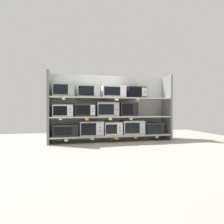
# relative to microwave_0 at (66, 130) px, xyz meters

# --- Properties ---
(ground) EXTENTS (6.85, 6.00, 0.02)m
(ground) POSITION_rel_microwave_0_xyz_m (1.09, -1.00, -0.30)
(ground) COLOR gray
(back_panel) EXTENTS (3.05, 0.04, 1.62)m
(back_panel) POSITION_rel_microwave_0_xyz_m (1.09, 0.27, 0.52)
(back_panel) COLOR #B2B2AD
(back_panel) RESTS_ON ground
(upright_left) EXTENTS (0.05, 0.49, 1.62)m
(upright_left) POSITION_rel_microwave_0_xyz_m (-0.37, 0.00, 0.52)
(upright_left) COLOR slate
(upright_left) RESTS_ON ground
(upright_right) EXTENTS (0.05, 0.49, 1.62)m
(upright_right) POSITION_rel_microwave_0_xyz_m (2.54, 0.00, 0.52)
(upright_right) COLOR slate
(upright_right) RESTS_ON ground
(shelf_0) EXTENTS (2.85, 0.49, 0.03)m
(shelf_0) POSITION_rel_microwave_0_xyz_m (1.09, 0.00, -0.15)
(shelf_0) COLOR beige
(shelf_0) RESTS_ON ground
(microwave_0) EXTENTS (0.56, 0.36, 0.26)m
(microwave_0) POSITION_rel_microwave_0_xyz_m (0.00, 0.00, 0.00)
(microwave_0) COLOR #2D312E
(microwave_0) RESTS_ON shelf_0
(microwave_1) EXTENTS (0.54, 0.44, 0.33)m
(microwave_1) POSITION_rel_microwave_0_xyz_m (0.58, -0.00, 0.04)
(microwave_1) COLOR #9C9FA9
(microwave_1) RESTS_ON shelf_0
(microwave_2) EXTENTS (0.42, 0.36, 0.30)m
(microwave_2) POSITION_rel_microwave_0_xyz_m (1.10, 0.00, 0.02)
(microwave_2) COLOR silver
(microwave_2) RESTS_ON shelf_0
(microwave_3) EXTENTS (0.53, 0.37, 0.33)m
(microwave_3) POSITION_rel_microwave_0_xyz_m (1.61, -0.00, 0.04)
(microwave_3) COLOR #B9BEB9
(microwave_3) RESTS_ON shelf_0
(microwave_4) EXTENTS (0.47, 0.39, 0.28)m
(microwave_4) POSITION_rel_microwave_0_xyz_m (2.14, -0.00, 0.01)
(microwave_4) COLOR #272830
(microwave_4) RESTS_ON shelf_0
(price_tag_0) EXTENTS (0.08, 0.00, 0.05)m
(price_tag_0) POSITION_rel_microwave_0_xyz_m (0.01, -0.24, -0.19)
(price_tag_0) COLOR beige
(price_tag_1) EXTENTS (0.07, 0.00, 0.04)m
(price_tag_1) POSITION_rel_microwave_0_xyz_m (0.58, -0.24, -0.19)
(price_tag_1) COLOR white
(price_tag_2) EXTENTS (0.09, 0.00, 0.05)m
(price_tag_2) POSITION_rel_microwave_0_xyz_m (1.13, -0.24, -0.19)
(price_tag_2) COLOR orange
(price_tag_3) EXTENTS (0.07, 0.00, 0.03)m
(price_tag_3) POSITION_rel_microwave_0_xyz_m (1.59, -0.24, -0.18)
(price_tag_3) COLOR orange
(price_tag_4) EXTENTS (0.07, 0.00, 0.04)m
(price_tag_4) POSITION_rel_microwave_0_xyz_m (2.15, -0.24, -0.19)
(price_tag_4) COLOR beige
(shelf_1) EXTENTS (2.85, 0.49, 0.03)m
(shelf_1) POSITION_rel_microwave_0_xyz_m (1.09, 0.00, 0.30)
(shelf_1) COLOR beige
(microwave_5) EXTENTS (0.44, 0.41, 0.27)m
(microwave_5) POSITION_rel_microwave_0_xyz_m (-0.06, -0.00, 0.45)
(microwave_5) COLOR silver
(microwave_5) RESTS_ON shelf_1
(microwave_6) EXTENTS (0.45, 0.42, 0.29)m
(microwave_6) POSITION_rel_microwave_0_xyz_m (0.43, -0.00, 0.46)
(microwave_6) COLOR #2A2F2E
(microwave_6) RESTS_ON shelf_1
(microwave_7) EXTENTS (0.51, 0.43, 0.33)m
(microwave_7) POSITION_rel_microwave_0_xyz_m (0.96, -0.00, 0.48)
(microwave_7) COLOR #A59FA0
(microwave_7) RESTS_ON shelf_1
(microwave_8) EXTENTS (0.43, 0.41, 0.33)m
(microwave_8) POSITION_rel_microwave_0_xyz_m (1.48, -0.00, 0.48)
(microwave_8) COLOR #33262E
(microwave_8) RESTS_ON shelf_1
(price_tag_5) EXTENTS (0.06, 0.00, 0.03)m
(price_tag_5) POSITION_rel_microwave_0_xyz_m (-0.11, -0.24, 0.27)
(price_tag_5) COLOR white
(price_tag_6) EXTENTS (0.08, 0.00, 0.05)m
(price_tag_6) POSITION_rel_microwave_0_xyz_m (0.46, -0.24, 0.26)
(price_tag_6) COLOR orange
(price_tag_7) EXTENTS (0.07, 0.00, 0.05)m
(price_tag_7) POSITION_rel_microwave_0_xyz_m (0.99, -0.24, 0.26)
(price_tag_7) COLOR beige
(price_tag_8) EXTENTS (0.06, 0.00, 0.05)m
(price_tag_8) POSITION_rel_microwave_0_xyz_m (1.49, -0.24, 0.26)
(price_tag_8) COLOR beige
(shelf_2) EXTENTS (2.85, 0.49, 0.03)m
(shelf_2) POSITION_rel_microwave_0_xyz_m (1.09, 0.00, 0.75)
(shelf_2) COLOR beige
(microwave_9) EXTENTS (0.47, 0.38, 0.30)m
(microwave_9) POSITION_rel_microwave_0_xyz_m (-0.04, 0.00, 0.92)
(microwave_9) COLOR #99A7A4
(microwave_9) RESTS_ON shelf_2
(microwave_10) EXTENTS (0.51, 0.36, 0.27)m
(microwave_10) POSITION_rel_microwave_0_xyz_m (0.52, -0.00, 0.90)
(microwave_10) COLOR #B7B9BE
(microwave_10) RESTS_ON shelf_2
(microwave_11) EXTENTS (0.56, 0.37, 0.28)m
(microwave_11) POSITION_rel_microwave_0_xyz_m (1.12, 0.00, 0.91)
(microwave_11) COLOR silver
(microwave_11) RESTS_ON shelf_2
(microwave_12) EXTENTS (0.46, 0.37, 0.27)m
(microwave_12) POSITION_rel_microwave_0_xyz_m (1.69, -0.00, 0.90)
(microwave_12) COLOR black
(microwave_12) RESTS_ON shelf_2
(price_tag_9) EXTENTS (0.07, 0.00, 0.04)m
(price_tag_9) POSITION_rel_microwave_0_xyz_m (-0.04, -0.24, 0.71)
(price_tag_9) COLOR beige
(price_tag_10) EXTENTS (0.09, 0.00, 0.05)m
(price_tag_10) POSITION_rel_microwave_0_xyz_m (1.14, -0.24, 0.71)
(price_tag_10) COLOR white
(price_tag_11) EXTENTS (0.05, 0.00, 0.04)m
(price_tag_11) POSITION_rel_microwave_0_xyz_m (1.65, -0.24, 0.71)
(price_tag_11) COLOR white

